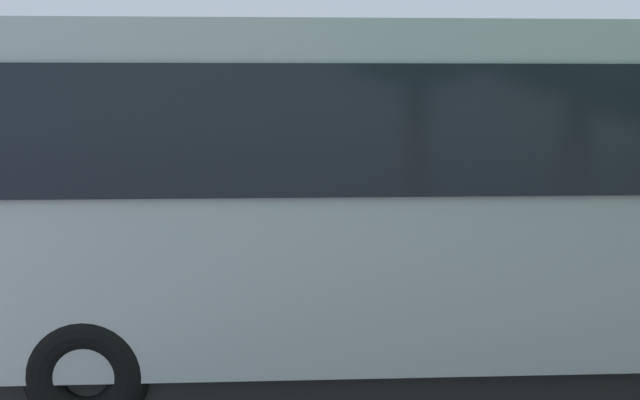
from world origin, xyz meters
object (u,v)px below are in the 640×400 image
Objects in this scene: spectator_left at (397,225)px; stunt_motorcycle at (169,209)px; spectator_centre at (314,227)px; traffic_cone at (341,227)px; parked_motorcycle_silver at (602,270)px; spectator_far_left at (469,220)px; parked_motorcycle_dark at (307,281)px; tour_bus at (465,206)px.

spectator_left is 0.82× the size of stunt_motorcycle.
traffic_cone is (-0.79, -4.12, -0.72)m from spectator_centre.
stunt_motorcycle is (2.29, -4.48, -0.41)m from spectator_centre.
parked_motorcycle_silver is (-3.60, 0.37, -0.54)m from spectator_centre.
spectator_centre is at bearing -1.16° from spectator_far_left.
spectator_far_left is 0.92m from spectator_left.
spectator_left is 3.96m from traffic_cone.
spectator_centre is 4.25m from traffic_cone.
spectator_left is at bearing -168.11° from spectator_centre.
spectator_centre is at bearing -101.75° from parked_motorcycle_dark.
parked_motorcycle_dark is at bearing 78.25° from spectator_centre.
spectator_centre reaches higher than parked_motorcycle_dark.
parked_motorcycle_dark is at bearing 79.01° from traffic_cone.
parked_motorcycle_silver is (-1.63, 0.33, -0.60)m from spectator_far_left.
spectator_far_left is at bearing -163.58° from parked_motorcycle_dark.
spectator_far_left is 1.77m from parked_motorcycle_silver.
spectator_far_left is 1.98m from spectator_centre.
spectator_left is 0.82× the size of parked_motorcycle_dark.
traffic_cone is (1.18, -4.16, -0.78)m from spectator_far_left.
spectator_centre is 0.84× the size of stunt_motorcycle.
stunt_motorcycle is at bearing -67.30° from parked_motorcycle_dark.
spectator_centre reaches higher than stunt_motorcycle.
traffic_cone is at bearing -100.87° from spectator_centre.
parked_motorcycle_silver is at bearing 122.09° from traffic_cone.
spectator_centre is 0.83× the size of parked_motorcycle_dark.
stunt_motorcycle reaches higher than traffic_cone.
spectator_far_left is at bearing 178.84° from spectator_centre.
parked_motorcycle_silver is (-2.51, 0.60, -0.51)m from spectator_left.
spectator_left reaches higher than parked_motorcycle_dark.
parked_motorcycle_dark is (2.11, 0.62, -0.60)m from spectator_far_left.
parked_motorcycle_dark is at bearing 16.42° from spectator_far_left.
spectator_centre reaches higher than spectator_left.
tour_bus is 5.21× the size of spectator_far_left.
traffic_cone is (-3.08, 0.36, -0.31)m from stunt_motorcycle.
spectator_far_left reaches higher than spectator_centre.
stunt_motorcycle reaches higher than parked_motorcycle_dark.
tour_bus is 4.60× the size of stunt_motorcycle.
spectator_far_left is 0.88× the size of parked_motorcycle_silver.
spectator_far_left reaches higher than parked_motorcycle_silver.
traffic_cone is (0.42, -6.74, -1.34)m from tour_bus.
stunt_motorcycle is at bearing -62.93° from spectator_centre.
spectator_far_left is at bearing 133.33° from stunt_motorcycle.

